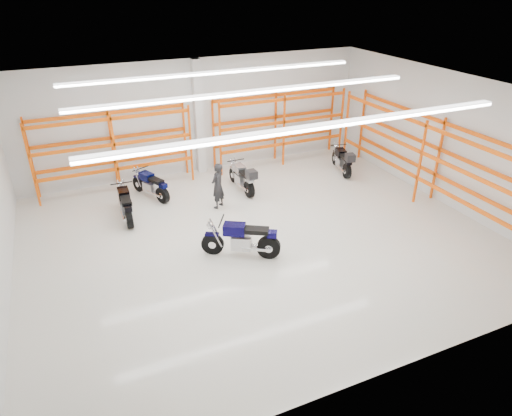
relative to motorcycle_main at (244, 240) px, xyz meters
name	(u,v)px	position (x,y,z in m)	size (l,w,h in m)	color
ground	(259,237)	(0.83, 0.79, -0.53)	(14.00, 14.00, 0.00)	silver
room_shell	(259,136)	(0.83, 0.82, 2.75)	(14.02, 12.02, 4.51)	silver
motorcycle_main	(244,240)	(0.00, 0.00, 0.00)	(2.07, 1.32, 1.13)	black
motorcycle_back_a	(126,205)	(-2.72, 3.68, -0.04)	(0.71, 2.16, 1.06)	black
motorcycle_back_b	(151,186)	(-1.60, 4.92, -0.06)	(1.02, 1.92, 1.01)	black
motorcycle_back_c	(243,178)	(1.65, 4.09, 0.00)	(0.69, 2.16, 1.11)	black
motorcycle_back_d	(343,161)	(6.04, 4.08, -0.01)	(0.87, 2.10, 1.09)	black
standing_man	(218,186)	(0.36, 3.24, 0.28)	(0.59, 0.39, 1.63)	black
structural_column	(199,118)	(0.83, 6.61, 1.72)	(0.32, 0.32, 4.50)	white
pallet_racking_back_left	(113,143)	(-2.57, 6.27, 1.25)	(5.67, 0.87, 3.00)	#FF5F00
pallet_racking_back_right	(280,122)	(4.23, 6.27, 1.25)	(5.67, 0.87, 3.00)	#FF5F00
pallet_racking_side	(431,153)	(7.31, 0.79, 1.28)	(0.87, 9.07, 3.00)	#FF5F00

